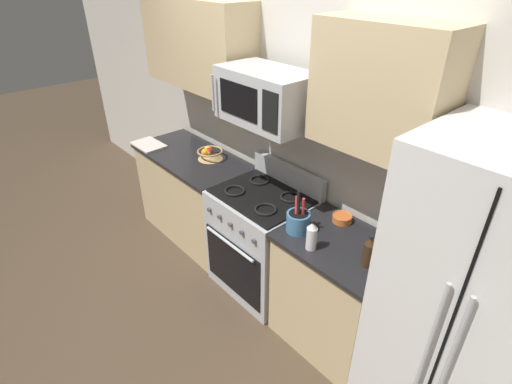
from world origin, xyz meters
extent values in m
plane|color=#473828|center=(0.00, 0.00, 0.00)|extent=(16.00, 16.00, 0.00)
cube|color=beige|center=(0.00, 1.04, 1.30)|extent=(8.00, 0.10, 2.60)
cube|color=tan|center=(-1.02, 0.66, 0.44)|extent=(1.22, 0.59, 0.88)
cube|color=black|center=(-1.02, 0.66, 0.90)|extent=(1.26, 0.63, 0.03)
cube|color=#B2B5BA|center=(0.00, 0.66, 0.46)|extent=(0.76, 0.63, 0.91)
cube|color=black|center=(0.00, 0.34, 0.36)|extent=(0.67, 0.01, 0.51)
cylinder|color=#B2B5BA|center=(0.00, 0.31, 0.62)|extent=(0.57, 0.02, 0.02)
cube|color=black|center=(0.00, 0.66, 0.92)|extent=(0.73, 0.57, 0.02)
cube|color=#B2B5BA|center=(0.00, 0.94, 1.00)|extent=(0.76, 0.06, 0.18)
torus|color=black|center=(-0.18, 0.52, 0.93)|extent=(0.17, 0.17, 0.02)
torus|color=black|center=(0.18, 0.52, 0.93)|extent=(0.17, 0.17, 0.02)
torus|color=black|center=(-0.18, 0.79, 0.93)|extent=(0.17, 0.17, 0.02)
torus|color=black|center=(0.18, 0.79, 0.93)|extent=(0.17, 0.17, 0.02)
cylinder|color=#4C4C51|center=(-0.27, 0.33, 0.79)|extent=(0.04, 0.02, 0.04)
cylinder|color=#4C4C51|center=(-0.14, 0.33, 0.79)|extent=(0.04, 0.02, 0.04)
cylinder|color=#4C4C51|center=(0.00, 0.33, 0.79)|extent=(0.04, 0.02, 0.04)
cylinder|color=#4C4C51|center=(0.14, 0.33, 0.79)|extent=(0.04, 0.02, 0.04)
cylinder|color=#4C4C51|center=(0.27, 0.33, 0.79)|extent=(0.04, 0.02, 0.04)
cube|color=tan|center=(0.79, 0.66, 0.44)|extent=(0.76, 0.59, 0.88)
cube|color=black|center=(0.79, 0.66, 0.90)|extent=(0.80, 0.63, 0.03)
cube|color=silver|center=(1.64, 0.64, 0.94)|extent=(0.87, 0.70, 1.89)
cube|color=black|center=(1.64, 0.29, 0.94)|extent=(0.01, 0.01, 1.79)
cylinder|color=#B2B5BA|center=(1.59, 0.26, 0.99)|extent=(0.02, 0.02, 0.75)
cylinder|color=#B2B5BA|center=(1.69, 0.26, 0.99)|extent=(0.02, 0.02, 0.75)
cube|color=#B2B5BA|center=(0.00, 0.69, 1.71)|extent=(0.70, 0.40, 0.37)
cube|color=black|center=(-0.06, 0.48, 1.71)|extent=(0.38, 0.01, 0.23)
cube|color=black|center=(0.25, 0.48, 1.71)|extent=(0.14, 0.01, 0.26)
cylinder|color=#B2B5BA|center=(-0.31, 0.46, 1.71)|extent=(0.02, 0.02, 0.26)
cube|color=tan|center=(-1.02, 0.82, 1.90)|extent=(1.25, 0.34, 0.73)
cube|color=tan|center=(0.79, 0.82, 1.90)|extent=(0.79, 0.34, 0.73)
cylinder|color=teal|center=(0.50, 0.54, 0.98)|extent=(0.16, 0.16, 0.14)
cylinder|color=black|center=(0.50, 0.54, 0.99)|extent=(0.13, 0.13, 0.12)
cylinder|color=red|center=(0.49, 0.52, 1.06)|extent=(0.05, 0.05, 0.24)
cylinder|color=black|center=(0.50, 0.53, 1.08)|extent=(0.05, 0.04, 0.28)
cylinder|color=red|center=(0.52, 0.55, 1.06)|extent=(0.04, 0.05, 0.25)
cone|color=tan|center=(-0.83, 0.75, 0.95)|extent=(0.23, 0.23, 0.08)
torus|color=tan|center=(-0.83, 0.75, 0.99)|extent=(0.24, 0.24, 0.02)
sphere|color=red|center=(-0.84, 0.74, 0.98)|extent=(0.08, 0.08, 0.08)
sphere|color=orange|center=(-0.85, 0.71, 0.98)|extent=(0.08, 0.08, 0.08)
sphere|color=yellow|center=(-0.87, 0.76, 0.98)|extent=(0.08, 0.08, 0.08)
sphere|color=#9EB74C|center=(-0.83, 0.73, 0.98)|extent=(0.06, 0.06, 0.06)
cube|color=silver|center=(-1.49, 0.46, 0.92)|extent=(0.35, 0.25, 0.02)
cylinder|color=silver|center=(0.69, 0.46, 0.99)|extent=(0.07, 0.07, 0.16)
cone|color=silver|center=(0.69, 0.46, 1.09)|extent=(0.06, 0.06, 0.04)
cylinder|color=black|center=(0.69, 0.46, 1.12)|extent=(0.03, 0.03, 0.01)
cylinder|color=gold|center=(1.02, 0.85, 0.98)|extent=(0.06, 0.06, 0.14)
cone|color=gold|center=(1.02, 0.85, 1.07)|extent=(0.06, 0.06, 0.04)
cylinder|color=black|center=(1.02, 0.85, 1.10)|extent=(0.03, 0.03, 0.01)
cylinder|color=#382314|center=(1.03, 0.59, 0.99)|extent=(0.07, 0.07, 0.16)
cone|color=#382314|center=(1.03, 0.59, 1.09)|extent=(0.06, 0.06, 0.05)
cylinder|color=black|center=(1.03, 0.59, 1.12)|extent=(0.03, 0.03, 0.01)
cylinder|color=#D1662D|center=(0.63, 0.85, 0.93)|extent=(0.14, 0.14, 0.05)
torus|color=#D1662D|center=(0.63, 0.85, 0.96)|extent=(0.14, 0.14, 0.01)
camera|label=1|loc=(1.97, -1.15, 2.53)|focal=27.77mm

